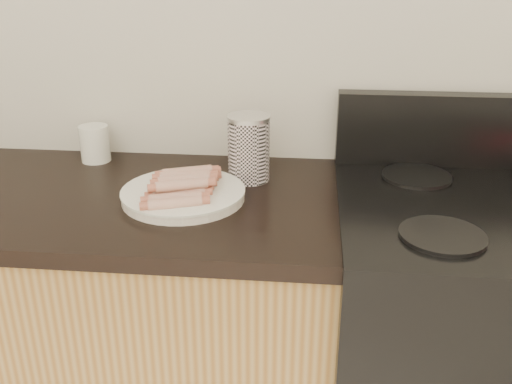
# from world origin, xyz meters

# --- Properties ---
(wall_back) EXTENTS (4.00, 0.04, 2.60)m
(wall_back) POSITION_xyz_m (0.00, 2.00, 1.30)
(wall_back) COLOR silver
(wall_back) RESTS_ON ground
(stove) EXTENTS (0.76, 0.65, 0.91)m
(stove) POSITION_xyz_m (0.78, 1.68, 0.46)
(stove) COLOR black
(stove) RESTS_ON floor
(stove_panel) EXTENTS (0.76, 0.06, 0.20)m
(stove_panel) POSITION_xyz_m (0.78, 1.96, 1.01)
(stove_panel) COLOR black
(stove_panel) RESTS_ON stove
(burner_near_left) EXTENTS (0.18, 0.18, 0.01)m
(burner_near_left) POSITION_xyz_m (0.61, 1.51, 0.92)
(burner_near_left) COLOR black
(burner_near_left) RESTS_ON stove
(burner_far_left) EXTENTS (0.18, 0.18, 0.01)m
(burner_far_left) POSITION_xyz_m (0.61, 1.84, 0.92)
(burner_far_left) COLOR black
(burner_far_left) RESTS_ON stove
(main_plate) EXTENTS (0.39, 0.39, 0.02)m
(main_plate) POSITION_xyz_m (0.02, 1.67, 0.91)
(main_plate) COLOR white
(main_plate) RESTS_ON counter_slab
(hotdog_pile) EXTENTS (0.12, 0.26, 0.05)m
(hotdog_pile) POSITION_xyz_m (0.02, 1.67, 0.94)
(hotdog_pile) COLOR maroon
(hotdog_pile) RESTS_ON main_plate
(canister) EXTENTS (0.11, 0.11, 0.18)m
(canister) POSITION_xyz_m (0.17, 1.82, 0.99)
(canister) COLOR white
(canister) RESTS_ON counter_slab
(mug) EXTENTS (0.09, 0.09, 0.10)m
(mug) POSITION_xyz_m (-0.29, 1.92, 0.95)
(mug) COLOR white
(mug) RESTS_ON counter_slab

